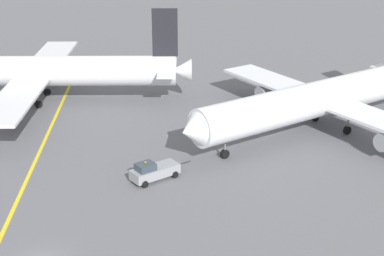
% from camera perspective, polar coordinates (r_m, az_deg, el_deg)
% --- Properties ---
extents(taxiway_stripe, '(8.72, 119.75, 0.01)m').
position_cam_1_polar(taxiway_stripe, '(70.81, -17.35, -8.18)').
color(taxiway_stripe, yellow).
rests_on(taxiway_stripe, ground).
extents(airliner_at_gate_left, '(60.65, 50.13, 16.58)m').
position_cam_1_polar(airliner_at_gate_left, '(106.92, -16.30, 5.33)').
color(airliner_at_gate_left, silver).
rests_on(airliner_at_gate_left, ground).
extents(airliner_being_pushed, '(46.72, 43.77, 15.32)m').
position_cam_1_polar(airliner_being_pushed, '(91.43, 12.48, 2.79)').
color(airliner_being_pushed, white).
rests_on(airliner_being_pushed, ground).
extents(pushback_tug, '(9.05, 5.86, 2.93)m').
position_cam_1_polar(pushback_tug, '(75.34, -3.78, -4.22)').
color(pushback_tug, gray).
rests_on(pushback_tug, ground).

